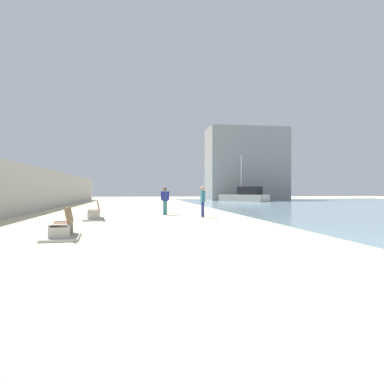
# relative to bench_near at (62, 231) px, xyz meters

# --- Properties ---
(ground_plane) EXTENTS (120.00, 120.00, 0.00)m
(ground_plane) POSITION_rel_bench_near_xyz_m (2.60, 13.82, -0.23)
(ground_plane) COLOR beige
(seawall) EXTENTS (0.80, 64.00, 3.17)m
(seawall) POSITION_rel_bench_near_xyz_m (-4.90, 13.82, 1.35)
(seawall) COLOR #ADAAA3
(seawall) RESTS_ON ground
(bench_near) EXTENTS (1.29, 2.19, 0.98)m
(bench_near) POSITION_rel_bench_near_xyz_m (0.00, 0.00, 0.00)
(bench_near) COLOR #ADAAA3
(bench_near) RESTS_ON ground
(bench_far) EXTENTS (1.32, 2.21, 0.98)m
(bench_far) POSITION_rel_bench_near_xyz_m (0.18, 7.21, 0.00)
(bench_far) COLOR #ADAAA3
(bench_far) RESTS_ON ground
(person_walking) EXTENTS (0.52, 0.24, 1.71)m
(person_walking) POSITION_rel_bench_near_xyz_m (4.08, 10.30, 0.77)
(person_walking) COLOR teal
(person_walking) RESTS_ON ground
(person_standing) EXTENTS (0.24, 0.52, 1.76)m
(person_standing) POSITION_rel_bench_near_xyz_m (6.02, 7.98, 0.80)
(person_standing) COLOR navy
(person_standing) RESTS_ON ground
(boat_far_right) EXTENTS (5.70, 7.04, 6.27)m
(boat_far_right) POSITION_rel_bench_near_xyz_m (16.65, 34.45, 0.53)
(boat_far_right) COLOR beige
(boat_far_right) RESTS_ON water_bay
(harbor_building) EXTENTS (12.00, 6.00, 11.02)m
(harbor_building) POSITION_rel_bench_near_xyz_m (19.15, 41.82, 5.27)
(harbor_building) COLOR gray
(harbor_building) RESTS_ON ground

